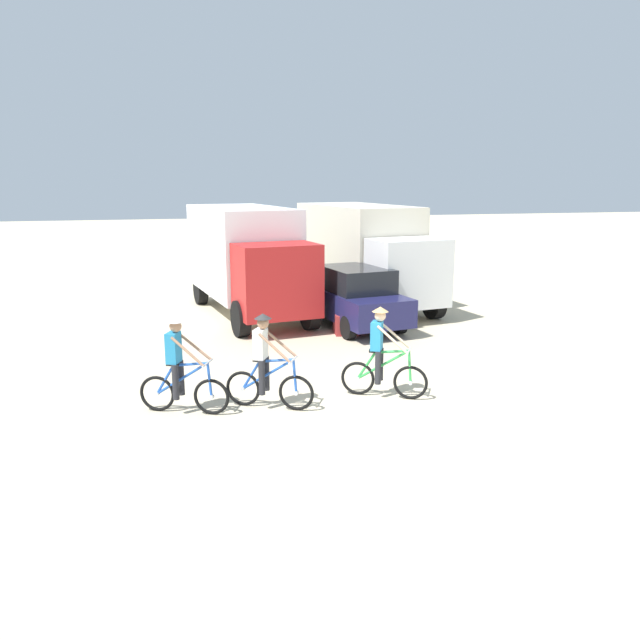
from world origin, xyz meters
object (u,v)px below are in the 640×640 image
(cyclist_orange_shirt, at_px, (180,369))
(cyclist_near_camera, at_px, (381,355))
(box_truck_cream_rv, at_px, (365,250))
(supply_crate, at_px, (346,323))
(box_truck_avon_van, at_px, (247,256))
(sedan_parked, at_px, (354,297))
(cyclist_cowboy_hat, at_px, (266,365))

(cyclist_orange_shirt, relative_size, cyclist_near_camera, 1.00)
(box_truck_cream_rv, xyz_separation_m, supply_crate, (-1.73, -3.68, -1.59))
(box_truck_avon_van, xyz_separation_m, box_truck_cream_rv, (4.03, 0.47, 0.00))
(cyclist_near_camera, distance_m, supply_crate, 5.30)
(cyclist_near_camera, bearing_deg, box_truck_cream_rv, 73.79)
(cyclist_near_camera, bearing_deg, box_truck_avon_van, 99.77)
(sedan_parked, xyz_separation_m, cyclist_orange_shirt, (-5.15, -5.82, -0.04))
(box_truck_avon_van, height_order, box_truck_cream_rv, same)
(box_truck_cream_rv, xyz_separation_m, sedan_parked, (-1.30, -2.97, -0.99))
(box_truck_cream_rv, relative_size, sedan_parked, 1.59)
(cyclist_orange_shirt, relative_size, cyclist_cowboy_hat, 1.00)
(box_truck_avon_van, xyz_separation_m, sedan_parked, (2.73, -2.50, -0.99))
(cyclist_near_camera, bearing_deg, sedan_parked, 77.72)
(box_truck_cream_rv, xyz_separation_m, cyclist_cowboy_hat, (-4.88, -8.93, -1.03))
(box_truck_cream_rv, height_order, supply_crate, box_truck_cream_rv)
(box_truck_avon_van, height_order, cyclist_cowboy_hat, box_truck_avon_van)
(cyclist_near_camera, xyz_separation_m, supply_crate, (0.85, 5.20, -0.56))
(sedan_parked, height_order, supply_crate, sedan_parked)
(box_truck_avon_van, distance_m, supply_crate, 4.25)
(box_truck_cream_rv, bearing_deg, cyclist_cowboy_hat, -118.65)
(sedan_parked, bearing_deg, box_truck_cream_rv, 66.45)
(box_truck_cream_rv, height_order, cyclist_near_camera, box_truck_cream_rv)
(supply_crate, bearing_deg, box_truck_avon_van, 125.65)
(cyclist_cowboy_hat, bearing_deg, box_truck_avon_van, 84.27)
(box_truck_cream_rv, bearing_deg, box_truck_avon_van, -173.30)
(cyclist_cowboy_hat, bearing_deg, sedan_parked, 58.98)
(cyclist_orange_shirt, bearing_deg, supply_crate, 47.38)
(box_truck_avon_van, bearing_deg, cyclist_near_camera, -80.23)
(box_truck_cream_rv, bearing_deg, cyclist_orange_shirt, -126.22)
(box_truck_avon_van, relative_size, sedan_parked, 1.59)
(sedan_parked, bearing_deg, supply_crate, -121.85)
(box_truck_cream_rv, distance_m, supply_crate, 4.36)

